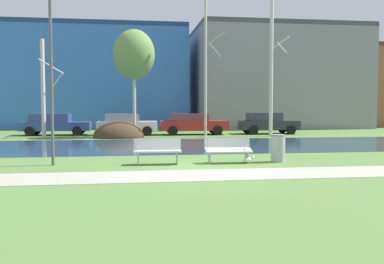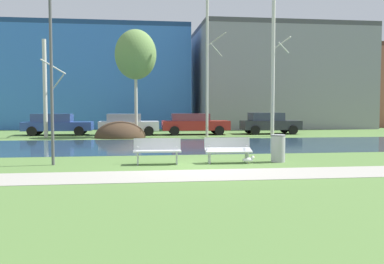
# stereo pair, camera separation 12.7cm
# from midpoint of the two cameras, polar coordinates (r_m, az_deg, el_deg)

# --- Properties ---
(ground_plane) EXTENTS (120.00, 120.00, 0.00)m
(ground_plane) POSITION_cam_midpoint_polar(r_m,az_deg,el_deg) (23.66, -2.71, -1.28)
(ground_plane) COLOR #517538
(paved_path_strip) EXTENTS (60.00, 2.01, 0.01)m
(paved_path_strip) POSITION_cam_midpoint_polar(r_m,az_deg,el_deg) (12.14, 1.99, -5.79)
(paved_path_strip) COLOR #9E998E
(paved_path_strip) RESTS_ON ground
(river_band) EXTENTS (80.00, 8.36, 0.01)m
(river_band) POSITION_cam_midpoint_polar(r_m,az_deg,el_deg) (21.24, -2.15, -1.81)
(river_band) COLOR #284256
(river_band) RESTS_ON ground
(soil_mound) EXTENTS (3.17, 2.67, 2.06)m
(soil_mound) POSITION_cam_midpoint_polar(r_m,az_deg,el_deg) (26.92, -9.50, -0.74)
(soil_mound) COLOR #423021
(soil_mound) RESTS_ON ground
(bench_left) EXTENTS (1.62, 0.63, 0.87)m
(bench_left) POSITION_cam_midpoint_polar(r_m,az_deg,el_deg) (14.39, -4.44, -2.47)
(bench_left) COLOR #B2B5B7
(bench_left) RESTS_ON ground
(bench_right) EXTENTS (1.62, 0.63, 0.87)m
(bench_right) POSITION_cam_midpoint_polar(r_m,az_deg,el_deg) (14.73, 5.10, -2.34)
(bench_right) COLOR #B2B5B7
(bench_right) RESTS_ON ground
(trash_bin) EXTENTS (0.52, 0.52, 0.97)m
(trash_bin) POSITION_cam_midpoint_polar(r_m,az_deg,el_deg) (15.23, 11.74, -2.09)
(trash_bin) COLOR #999B9E
(trash_bin) RESTS_ON ground
(seagull) EXTENTS (0.46, 0.17, 0.27)m
(seagull) POSITION_cam_midpoint_polar(r_m,az_deg,el_deg) (14.68, 7.85, -3.71)
(seagull) COLOR white
(seagull) RESTS_ON ground
(streetlamp) EXTENTS (0.32, 0.32, 6.20)m
(streetlamp) POSITION_cam_midpoint_polar(r_m,az_deg,el_deg) (14.94, -18.23, 11.34)
(streetlamp) COLOR #4C4C51
(streetlamp) RESTS_ON ground
(birch_far_left) EXTENTS (1.44, 2.50, 6.13)m
(birch_far_left) POSITION_cam_midpoint_polar(r_m,az_deg,el_deg) (28.11, -18.95, 5.66)
(birch_far_left) COLOR beige
(birch_far_left) RESTS_ON ground
(birch_left) EXTENTS (2.65, 2.65, 6.85)m
(birch_left) POSITION_cam_midpoint_polar(r_m,az_deg,el_deg) (27.71, -7.46, 10.25)
(birch_left) COLOR #BCB7A8
(birch_left) RESTS_ON ground
(birch_center_left) EXTENTS (1.29, 2.16, 9.21)m
(birch_center_left) POSITION_cam_midpoint_polar(r_m,az_deg,el_deg) (27.48, 2.23, 9.12)
(birch_center_left) COLOR #BCB7A8
(birch_center_left) RESTS_ON ground
(birch_center) EXTENTS (1.26, 2.16, 8.81)m
(birch_center) POSITION_cam_midpoint_polar(r_m,az_deg,el_deg) (28.10, 11.01, 8.53)
(birch_center) COLOR beige
(birch_center) RESTS_ON ground
(parked_van_nearest_blue) EXTENTS (4.59, 2.11, 1.45)m
(parked_van_nearest_blue) POSITION_cam_midpoint_polar(r_m,az_deg,el_deg) (30.22, -17.65, 1.06)
(parked_van_nearest_blue) COLOR #2D4793
(parked_van_nearest_blue) RESTS_ON ground
(parked_sedan_second_white) EXTENTS (4.02, 2.04, 1.45)m
(parked_sedan_second_white) POSITION_cam_midpoint_polar(r_m,az_deg,el_deg) (29.11, -8.50, 1.09)
(parked_sedan_second_white) COLOR silver
(parked_sedan_second_white) RESTS_ON ground
(parked_hatch_third_red) EXTENTS (4.63, 1.99, 1.46)m
(parked_hatch_third_red) POSITION_cam_midpoint_polar(r_m,az_deg,el_deg) (29.31, 0.41, 1.16)
(parked_hatch_third_red) COLOR maroon
(parked_hatch_third_red) RESTS_ON ground
(parked_wagon_fourth_dark) EXTENTS (4.10, 2.05, 1.50)m
(parked_wagon_fourth_dark) POSITION_cam_midpoint_polar(r_m,az_deg,el_deg) (30.56, 10.45, 1.22)
(parked_wagon_fourth_dark) COLOR #282B30
(parked_wagon_fourth_dark) RESTS_ON ground
(building_blue_store) EXTENTS (16.39, 8.20, 9.18)m
(building_blue_store) POSITION_cam_midpoint_polar(r_m,az_deg,el_deg) (40.72, -12.38, 7.10)
(building_blue_store) COLOR #3870C6
(building_blue_store) RESTS_ON ground
(building_grey_warehouse) EXTENTS (15.07, 9.59, 9.16)m
(building_grey_warehouse) POSITION_cam_midpoint_polar(r_m,az_deg,el_deg) (40.93, 11.43, 7.08)
(building_grey_warehouse) COLOR gray
(building_grey_warehouse) RESTS_ON ground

